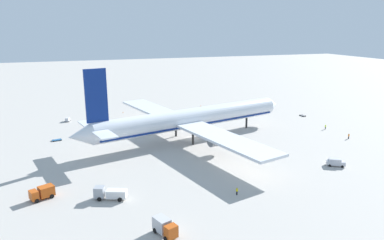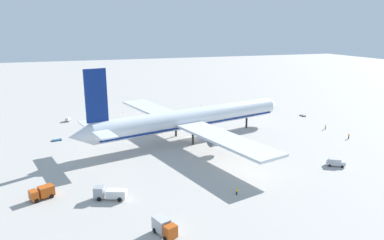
{
  "view_description": "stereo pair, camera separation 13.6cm",
  "coord_description": "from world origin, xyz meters",
  "px_view_note": "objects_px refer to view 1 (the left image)",
  "views": [
    {
      "loc": [
        -36.27,
        -103.31,
        34.77
      ],
      "look_at": [
        1.12,
        3.95,
        5.1
      ],
      "focal_mm": 33.29,
      "sensor_mm": 36.0,
      "label": 1
    },
    {
      "loc": [
        -36.14,
        -103.36,
        34.77
      ],
      "look_at": [
        1.12,
        3.95,
        5.1
      ],
      "focal_mm": 33.29,
      "sensor_mm": 36.0,
      "label": 2
    }
  ],
  "objects_px": {
    "baggage_cart_0": "(68,119)",
    "ground_worker_2": "(237,191)",
    "service_truck_3": "(110,193)",
    "traffic_cone_0": "(123,112)",
    "ground_worker_0": "(349,136)",
    "airliner": "(189,119)",
    "service_truck_4": "(165,227)",
    "service_van": "(336,162)",
    "baggage_cart_2": "(303,115)",
    "ground_worker_1": "(325,127)",
    "traffic_cone_1": "(201,106)",
    "baggage_cart_1": "(57,140)",
    "service_truck_1": "(43,192)"
  },
  "relations": [
    {
      "from": "service_truck_3",
      "to": "traffic_cone_0",
      "type": "distance_m",
      "value": 78.13
    },
    {
      "from": "service_truck_1",
      "to": "baggage_cart_2",
      "type": "height_order",
      "value": "service_truck_1"
    },
    {
      "from": "airliner",
      "to": "ground_worker_2",
      "type": "height_order",
      "value": "airliner"
    },
    {
      "from": "airliner",
      "to": "baggage_cart_2",
      "type": "xyz_separation_m",
      "value": [
        53.3,
        13.93,
        -6.49
      ]
    },
    {
      "from": "service_van",
      "to": "service_truck_1",
      "type": "bearing_deg",
      "value": 175.7
    },
    {
      "from": "baggage_cart_0",
      "to": "ground_worker_0",
      "type": "xyz_separation_m",
      "value": [
        85.25,
        -52.81,
        0.07
      ]
    },
    {
      "from": "baggage_cart_0",
      "to": "ground_worker_0",
      "type": "relative_size",
      "value": 2.0
    },
    {
      "from": "airliner",
      "to": "ground_worker_2",
      "type": "xyz_separation_m",
      "value": [
        -2.9,
        -40.43,
        -5.9
      ]
    },
    {
      "from": "traffic_cone_0",
      "to": "service_truck_1",
      "type": "bearing_deg",
      "value": -110.87
    },
    {
      "from": "baggage_cart_1",
      "to": "traffic_cone_0",
      "type": "relative_size",
      "value": 6.38
    },
    {
      "from": "ground_worker_0",
      "to": "service_truck_3",
      "type": "bearing_deg",
      "value": -167.62
    },
    {
      "from": "airliner",
      "to": "traffic_cone_0",
      "type": "distance_m",
      "value": 46.16
    },
    {
      "from": "service_truck_4",
      "to": "baggage_cart_0",
      "type": "distance_m",
      "value": 87.68
    },
    {
      "from": "baggage_cart_2",
      "to": "airliner",
      "type": "bearing_deg",
      "value": -165.35
    },
    {
      "from": "service_truck_4",
      "to": "ground_worker_2",
      "type": "height_order",
      "value": "service_truck_4"
    },
    {
      "from": "service_van",
      "to": "ground_worker_2",
      "type": "xyz_separation_m",
      "value": [
        -31.36,
        -6.44,
        -0.18
      ]
    },
    {
      "from": "baggage_cart_0",
      "to": "ground_worker_2",
      "type": "relative_size",
      "value": 2.04
    },
    {
      "from": "airliner",
      "to": "service_truck_4",
      "type": "bearing_deg",
      "value": -113.17
    },
    {
      "from": "service_truck_3",
      "to": "baggage_cart_1",
      "type": "bearing_deg",
      "value": 103.76
    },
    {
      "from": "service_van",
      "to": "ground_worker_2",
      "type": "bearing_deg",
      "value": -168.39
    },
    {
      "from": "service_truck_3",
      "to": "traffic_cone_0",
      "type": "height_order",
      "value": "service_truck_3"
    },
    {
      "from": "service_truck_4",
      "to": "baggage_cart_0",
      "type": "relative_size",
      "value": 1.61
    },
    {
      "from": "service_truck_1",
      "to": "ground_worker_0",
      "type": "xyz_separation_m",
      "value": [
        90.69,
        12.21,
        -0.56
      ]
    },
    {
      "from": "ground_worker_2",
      "to": "ground_worker_1",
      "type": "bearing_deg",
      "value": 34.38
    },
    {
      "from": "service_van",
      "to": "traffic_cone_1",
      "type": "bearing_deg",
      "value": 95.51
    },
    {
      "from": "traffic_cone_0",
      "to": "traffic_cone_1",
      "type": "height_order",
      "value": "same"
    },
    {
      "from": "service_truck_4",
      "to": "traffic_cone_0",
      "type": "relative_size",
      "value": 10.0
    },
    {
      "from": "ground_worker_1",
      "to": "traffic_cone_1",
      "type": "bearing_deg",
      "value": 119.6
    },
    {
      "from": "airliner",
      "to": "baggage_cart_1",
      "type": "bearing_deg",
      "value": 162.94
    },
    {
      "from": "airliner",
      "to": "service_van",
      "type": "xyz_separation_m",
      "value": [
        28.47,
        -33.99,
        -5.72
      ]
    },
    {
      "from": "ground_worker_2",
      "to": "traffic_cone_0",
      "type": "distance_m",
      "value": 84.57
    },
    {
      "from": "service_truck_3",
      "to": "baggage_cart_1",
      "type": "distance_m",
      "value": 47.14
    },
    {
      "from": "service_van",
      "to": "traffic_cone_0",
      "type": "xyz_separation_m",
      "value": [
        -43.02,
        77.31,
        -0.76
      ]
    },
    {
      "from": "service_truck_3",
      "to": "ground_worker_1",
      "type": "height_order",
      "value": "service_truck_3"
    },
    {
      "from": "service_truck_4",
      "to": "baggage_cart_0",
      "type": "xyz_separation_m",
      "value": [
        -15.16,
        86.36,
        -0.75
      ]
    },
    {
      "from": "ground_worker_1",
      "to": "ground_worker_2",
      "type": "height_order",
      "value": "ground_worker_1"
    },
    {
      "from": "ground_worker_0",
      "to": "ground_worker_2",
      "type": "distance_m",
      "value": 56.87
    },
    {
      "from": "ground_worker_2",
      "to": "traffic_cone_1",
      "type": "bearing_deg",
      "value": 74.41
    },
    {
      "from": "service_van",
      "to": "baggage_cart_1",
      "type": "bearing_deg",
      "value": 145.96
    },
    {
      "from": "baggage_cart_1",
      "to": "service_truck_4",
      "type": "bearing_deg",
      "value": -73.38
    },
    {
      "from": "baggage_cart_1",
      "to": "ground_worker_0",
      "type": "xyz_separation_m",
      "value": [
        88.69,
        -28.76,
        0.61
      ]
    },
    {
      "from": "service_truck_4",
      "to": "traffic_cone_0",
      "type": "bearing_deg",
      "value": 85.8
    },
    {
      "from": "baggage_cart_2",
      "to": "baggage_cart_1",
      "type": "bearing_deg",
      "value": -178.99
    },
    {
      "from": "service_truck_1",
      "to": "ground_worker_1",
      "type": "relative_size",
      "value": 3.07
    },
    {
      "from": "baggage_cart_2",
      "to": "traffic_cone_0",
      "type": "xyz_separation_m",
      "value": [
        -67.86,
        29.39,
        0.01
      ]
    },
    {
      "from": "ground_worker_2",
      "to": "traffic_cone_1",
      "type": "distance_m",
      "value": 88.46
    },
    {
      "from": "service_van",
      "to": "traffic_cone_0",
      "type": "height_order",
      "value": "service_van"
    },
    {
      "from": "ground_worker_1",
      "to": "traffic_cone_0",
      "type": "height_order",
      "value": "ground_worker_1"
    },
    {
      "from": "baggage_cart_2",
      "to": "ground_worker_1",
      "type": "bearing_deg",
      "value": -102.68
    },
    {
      "from": "ground_worker_1",
      "to": "traffic_cone_1",
      "type": "height_order",
      "value": "ground_worker_1"
    }
  ]
}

